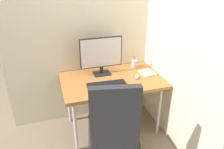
# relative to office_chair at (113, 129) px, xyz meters

# --- Properties ---
(ground_plane) EXTENTS (8.00, 8.00, 0.00)m
(ground_plane) POSITION_rel_office_chair_xyz_m (0.21, 0.72, -0.59)
(ground_plane) COLOR gray
(wall_back) EXTENTS (2.52, 0.04, 2.80)m
(wall_back) POSITION_rel_office_chair_xyz_m (0.21, 1.13, 0.81)
(wall_back) COLOR beige
(wall_back) RESTS_ON ground_plane
(wall_side_right) EXTENTS (0.04, 2.06, 2.80)m
(wall_side_right) POSITION_rel_office_chair_xyz_m (0.86, 0.54, 0.81)
(wall_side_right) COLOR beige
(wall_side_right) RESTS_ON ground_plane
(desk) EXTENTS (1.22, 0.76, 0.73)m
(desk) POSITION_rel_office_chair_xyz_m (0.21, 0.72, 0.09)
(desk) COLOR #B27038
(desk) RESTS_ON ground_plane
(office_chair) EXTENTS (0.63, 0.66, 1.12)m
(office_chair) POSITION_rel_office_chair_xyz_m (0.00, 0.00, 0.00)
(office_chair) COLOR black
(office_chair) RESTS_ON ground_plane
(monitor) EXTENTS (0.53, 0.17, 0.48)m
(monitor) POSITION_rel_office_chair_xyz_m (0.13, 0.91, 0.41)
(monitor) COLOR black
(monitor) RESTS_ON desk
(keyboard) EXTENTS (0.45, 0.15, 0.03)m
(keyboard) POSITION_rel_office_chair_xyz_m (0.10, 0.59, 0.16)
(keyboard) COLOR black
(keyboard) RESTS_ON desk
(mouse) EXTENTS (0.09, 0.12, 0.04)m
(mouse) POSITION_rel_office_chair_xyz_m (0.51, 0.65, 0.16)
(mouse) COLOR #9EA0A5
(mouse) RESTS_ON desk
(pen_holder) EXTENTS (0.07, 0.07, 0.18)m
(pen_holder) POSITION_rel_office_chair_xyz_m (0.61, 0.97, 0.20)
(pen_holder) COLOR silver
(pen_holder) RESTS_ON desk
(notebook) EXTENTS (0.18, 0.21, 0.02)m
(notebook) POSITION_rel_office_chair_xyz_m (0.69, 0.72, 0.15)
(notebook) COLOR beige
(notebook) RESTS_ON desk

